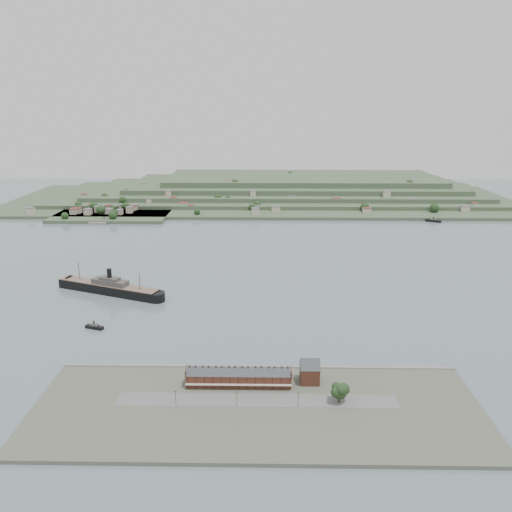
{
  "coord_description": "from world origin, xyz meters",
  "views": [
    {
      "loc": [
        3.04,
        -399.43,
        143.95
      ],
      "look_at": [
        -4.36,
        30.0,
        12.78
      ],
      "focal_mm": 35.0,
      "sensor_mm": 36.0,
      "label": 1
    }
  ],
  "objects_px": {
    "steamship": "(106,287)",
    "tugboat": "(94,327)",
    "terrace_row": "(239,377)",
    "fig_tree": "(340,391)",
    "gabled_building": "(310,371)"
  },
  "relations": [
    {
      "from": "tugboat",
      "to": "fig_tree",
      "type": "xyz_separation_m",
      "value": [
        151.12,
        -86.76,
        7.18
      ]
    },
    {
      "from": "steamship",
      "to": "tugboat",
      "type": "relative_size",
      "value": 7.39
    },
    {
      "from": "steamship",
      "to": "tugboat",
      "type": "height_order",
      "value": "steamship"
    },
    {
      "from": "gabled_building",
      "to": "steamship",
      "type": "height_order",
      "value": "steamship"
    },
    {
      "from": "tugboat",
      "to": "gabled_building",
      "type": "bearing_deg",
      "value": -26.07
    },
    {
      "from": "terrace_row",
      "to": "gabled_building",
      "type": "xyz_separation_m",
      "value": [
        37.5,
        4.02,
        1.34
      ]
    },
    {
      "from": "gabled_building",
      "to": "steamship",
      "type": "distance_m",
      "value": 201.22
    },
    {
      "from": "tugboat",
      "to": "fig_tree",
      "type": "bearing_deg",
      "value": -29.86
    },
    {
      "from": "terrace_row",
      "to": "steamship",
      "type": "relative_size",
      "value": 0.57
    },
    {
      "from": "terrace_row",
      "to": "fig_tree",
      "type": "bearing_deg",
      "value": -16.78
    },
    {
      "from": "steamship",
      "to": "tugboat",
      "type": "xyz_separation_m",
      "value": [
        12.26,
        -66.55,
        -3.13
      ]
    },
    {
      "from": "terrace_row",
      "to": "steamship",
      "type": "xyz_separation_m",
      "value": [
        -112.6,
        137.99,
        -2.31
      ]
    },
    {
      "from": "gabled_building",
      "to": "tugboat",
      "type": "relative_size",
      "value": 1.07
    },
    {
      "from": "gabled_building",
      "to": "fig_tree",
      "type": "bearing_deg",
      "value": -55.51
    },
    {
      "from": "gabled_building",
      "to": "steamship",
      "type": "bearing_deg",
      "value": 138.25
    }
  ]
}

